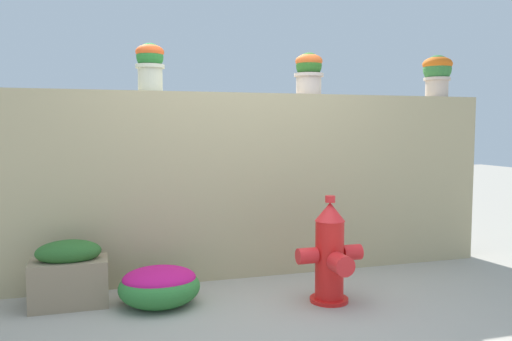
{
  "coord_description": "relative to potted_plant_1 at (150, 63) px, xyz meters",
  "views": [
    {
      "loc": [
        -1.16,
        -3.33,
        1.33
      ],
      "look_at": [
        0.15,
        0.95,
        0.95
      ],
      "focal_mm": 36.24,
      "sensor_mm": 36.0,
      "label": 1
    }
  ],
  "objects": [
    {
      "name": "planter_box",
      "position": [
        -0.66,
        -0.46,
        -1.63
      ],
      "size": [
        0.55,
        0.32,
        0.5
      ],
      "color": "#8F7A5E",
      "rests_on": "ground"
    },
    {
      "name": "stone_wall",
      "position": [
        0.73,
        0.02,
        -1.05
      ],
      "size": [
        4.9,
        0.35,
        1.63
      ],
      "primitive_type": "cube",
      "color": "tan",
      "rests_on": "ground"
    },
    {
      "name": "potted_plant_1",
      "position": [
        0.0,
        0.0,
        0.0
      ],
      "size": [
        0.24,
        0.24,
        0.4
      ],
      "color": "beige",
      "rests_on": "stone_wall"
    },
    {
      "name": "ground_plane",
      "position": [
        0.73,
        -1.13,
        -1.87
      ],
      "size": [
        24.0,
        24.0,
        0.0
      ],
      "primitive_type": "plane",
      "color": "#9F998C"
    },
    {
      "name": "fire_hydrant",
      "position": [
        1.23,
        -0.95,
        -1.5
      ],
      "size": [
        0.52,
        0.42,
        0.82
      ],
      "color": "red",
      "rests_on": "ground"
    },
    {
      "name": "potted_plant_3",
      "position": [
        2.82,
        -0.0,
        0.01
      ],
      "size": [
        0.29,
        0.29,
        0.42
      ],
      "color": "beige",
      "rests_on": "stone_wall"
    },
    {
      "name": "potted_plant_2",
      "position": [
        1.44,
        0.01,
        -0.02
      ],
      "size": [
        0.27,
        0.27,
        0.39
      ],
      "color": "beige",
      "rests_on": "stone_wall"
    },
    {
      "name": "flower_bush_left",
      "position": [
        -0.02,
        -0.65,
        -1.71
      ],
      "size": [
        0.61,
        0.55,
        0.3
      ],
      "color": "#337D36",
      "rests_on": "ground"
    }
  ]
}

